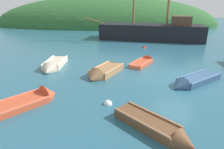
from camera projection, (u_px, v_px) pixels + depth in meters
name	position (u px, v px, depth m)	size (l,w,h in m)	color
ground_plane	(177.00, 79.00, 12.14)	(120.00, 120.00, 0.00)	#285B70
shore_hill	(105.00, 25.00, 42.60)	(48.63, 18.90, 12.40)	#2D602D
sailing_ship	(152.00, 34.00, 25.21)	(15.83, 6.23, 11.89)	black
rowboat_outer_right	(193.00, 82.00, 11.30)	(3.61, 3.11, 1.01)	#335175
rowboat_outer_left	(33.00, 101.00, 9.19)	(2.87, 3.03, 1.18)	#C64C2D
rowboat_far	(53.00, 66.00, 14.14)	(1.32, 3.49, 1.16)	beige
rowboat_near_dock	(103.00, 73.00, 12.65)	(2.54, 3.48, 1.22)	#9E7047
rowboat_center	(144.00, 63.00, 15.18)	(2.29, 3.03, 0.91)	#C64C2D
rowboat_portside	(156.00, 129.00, 7.06)	(2.99, 2.91, 0.88)	brown
buoy_red	(144.00, 48.00, 20.65)	(0.38, 0.38, 0.38)	red
buoy_white	(108.00, 104.00, 9.03)	(0.40, 0.40, 0.40)	white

